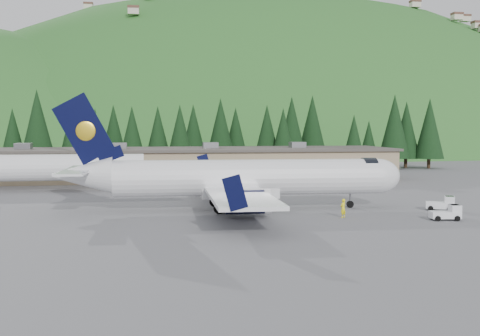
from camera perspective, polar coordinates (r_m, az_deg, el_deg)
name	(u,v)px	position (r m, az deg, el deg)	size (l,w,h in m)	color
ground	(249,210)	(63.67, 0.84, -3.97)	(600.00, 600.00, 0.00)	#5B5B61
airliner	(239,179)	(63.16, -0.12, -1.06)	(36.74, 34.40, 12.22)	white
second_airliner	(39,167)	(85.50, -18.49, 0.11)	(27.50, 11.00, 10.05)	white
baggage_tug_a	(448,213)	(59.86, 19.11, -4.07)	(2.90, 1.98, 1.45)	white
baggage_tug_b	(443,204)	(66.52, 18.66, -3.25)	(3.16, 2.56, 1.51)	white
terminal_building	(180,163)	(100.49, -5.67, 0.44)	(71.00, 17.00, 6.10)	#93865D
ramp_worker	(343,208)	(58.83, 9.75, -3.78)	(0.67, 0.44, 1.83)	yellow
tree_line	(188,131)	(121.50, -4.92, 3.51)	(113.23, 20.32, 14.46)	black
hills	(285,322)	(291.79, 4.33, -14.31)	(614.00, 330.00, 300.00)	#205D1C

